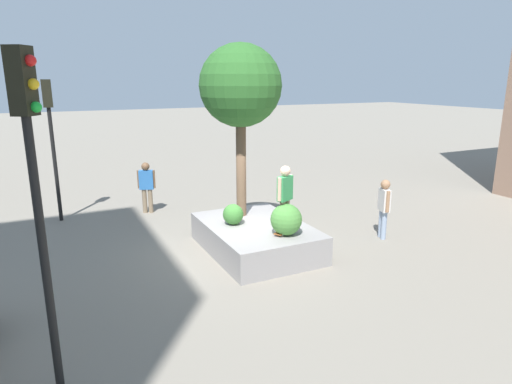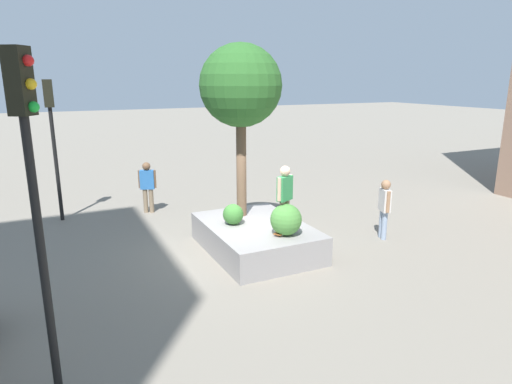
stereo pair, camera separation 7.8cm
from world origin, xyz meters
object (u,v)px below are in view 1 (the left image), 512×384
object	(u,v)px
traffic_light_corner	(51,127)
bystander_watching	(147,184)
traffic_light_median	(34,174)
skateboarder	(285,194)
planter_ledge	(256,237)
plaza_tree	(240,87)
skateboard	(284,231)
pedestrian_crossing	(384,205)

from	to	relation	value
traffic_light_corner	bystander_watching	xyz separation A→B (m)	(-0.39, -2.80, -2.07)
traffic_light_corner	traffic_light_median	distance (m)	9.11
skateboarder	traffic_light_corner	bearing A→B (deg)	39.00
planter_ledge	plaza_tree	bearing A→B (deg)	0.50
skateboard	traffic_light_median	distance (m)	6.69
skateboard	traffic_light_median	xyz separation A→B (m)	(-2.92, 5.45, 2.54)
planter_ledge	pedestrian_crossing	xyz separation A→B (m)	(-0.74, -3.77, 0.64)
plaza_tree	skateboarder	xyz separation A→B (m)	(-1.85, -0.36, -2.56)
plaza_tree	pedestrian_crossing	distance (m)	5.31
pedestrian_crossing	plaza_tree	bearing A→B (deg)	66.09
planter_ledge	pedestrian_crossing	bearing A→B (deg)	-101.16
plaza_tree	traffic_light_median	distance (m)	7.05
traffic_light_median	bystander_watching	bearing A→B (deg)	-20.48
traffic_light_corner	plaza_tree	bearing A→B (deg)	-132.97
plaza_tree	planter_ledge	bearing A→B (deg)	-179.50
skateboard	pedestrian_crossing	bearing A→B (deg)	-87.04
planter_ledge	bystander_watching	xyz separation A→B (m)	(4.86, 1.85, 0.66)
planter_ledge	skateboarder	distance (m)	1.72
skateboard	skateboarder	world-z (taller)	skateboarder
planter_ledge	skateboarder	world-z (taller)	skateboarder
skateboarder	traffic_light_corner	xyz separation A→B (m)	(6.18, 5.00, 1.31)
skateboard	bystander_watching	size ratio (longest dim) A/B	0.44
planter_ledge	skateboarder	size ratio (longest dim) A/B	2.14
traffic_light_corner	bystander_watching	bearing A→B (deg)	-98.00
skateboarder	pedestrian_crossing	size ratio (longest dim) A/B	0.94
skateboard	traffic_light_corner	world-z (taller)	traffic_light_corner
skateboard	bystander_watching	xyz separation A→B (m)	(5.78, 2.20, 0.22)
planter_ledge	plaza_tree	world-z (taller)	plaza_tree
traffic_light_median	skateboard	bearing A→B (deg)	-61.85
pedestrian_crossing	traffic_light_median	bearing A→B (deg)	109.22
bystander_watching	skateboarder	bearing A→B (deg)	-159.14
traffic_light_median	bystander_watching	xyz separation A→B (m)	(8.70, -3.25, -2.32)
plaza_tree	skateboard	bearing A→B (deg)	-168.97
plaza_tree	skateboarder	distance (m)	3.18
plaza_tree	bystander_watching	size ratio (longest dim) A/B	2.66
planter_ledge	traffic_light_median	distance (m)	7.04
planter_ledge	skateboard	world-z (taller)	skateboard
bystander_watching	planter_ledge	bearing A→B (deg)	-159.17
planter_ledge	bystander_watching	bearing A→B (deg)	20.83
skateboarder	traffic_light_median	bearing A→B (deg)	118.15
planter_ledge	pedestrian_crossing	size ratio (longest dim) A/B	2.02
traffic_light_corner	pedestrian_crossing	bearing A→B (deg)	-125.46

